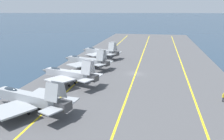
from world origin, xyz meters
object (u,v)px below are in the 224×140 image
Objects in this scene: parked_jet_second at (69,74)px; crew_yellow_vest at (223,97)px; parked_jet_third at (87,61)px; parked_jet_fourth at (100,52)px; parked_jet_nearest at (29,98)px.

crew_yellow_vest is at bearing -97.44° from parked_jet_second.
parked_jet_third is (16.38, 0.86, -0.43)m from parked_jet_second.
parked_jet_fourth reaches higher than parked_jet_third.
parked_jet_nearest is 1.07× the size of parked_jet_third.
parked_jet_second reaches higher than parked_jet_nearest.
parked_jet_second is 1.03× the size of parked_jet_fourth.
parked_jet_fourth is at bearing 0.55° from parked_jet_second.
parked_jet_nearest reaches higher than parked_jet_third.
parked_jet_third is 38.92m from crew_yellow_vest.
parked_jet_third is at bearing 2.99° from parked_jet_second.
parked_jet_fourth reaches higher than crew_yellow_vest.
parked_jet_fourth is (31.39, 0.30, -0.31)m from parked_jet_second.
parked_jet_third is 8.95× the size of crew_yellow_vest.
parked_jet_fourth is (15.01, -0.55, 0.12)m from parked_jet_third.
parked_jet_second reaches higher than parked_jet_fourth.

